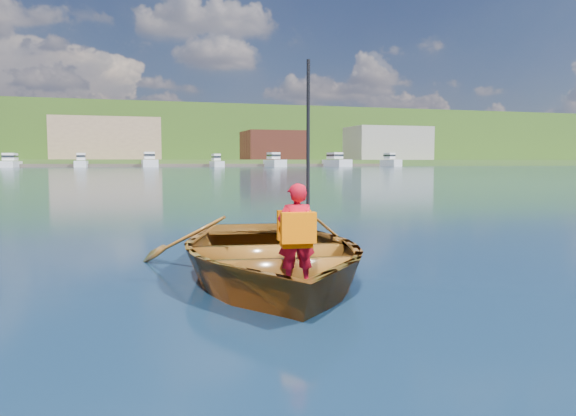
{
  "coord_description": "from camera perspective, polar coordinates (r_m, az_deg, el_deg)",
  "views": [
    {
      "loc": [
        -1.59,
        -6.97,
        1.33
      ],
      "look_at": [
        0.26,
        -0.81,
        0.81
      ],
      "focal_mm": 35.0,
      "sensor_mm": 36.0,
      "label": 1
    }
  ],
  "objects": [
    {
      "name": "waterfront_buildings",
      "position": [
        172.19,
        -18.87,
        6.59
      ],
      "size": [
        202.0,
        16.0,
        14.0
      ],
      "color": "brown",
      "rests_on": "ground"
    },
    {
      "name": "child_paddler",
      "position": [
        5.55,
        0.87,
        -2.51
      ],
      "size": [
        0.4,
        0.37,
        2.25
      ],
      "color": "red",
      "rests_on": "ground"
    },
    {
      "name": "dock",
      "position": [
        154.97,
        -16.27,
        4.17
      ],
      "size": [
        160.02,
        10.99,
        0.8
      ],
      "color": "#4F4439",
      "rests_on": "ground"
    },
    {
      "name": "rowboat",
      "position": [
        6.45,
        -1.99,
        -4.58
      ],
      "size": [
        3.55,
        4.62,
        0.89
      ],
      "color": "#70350C",
      "rests_on": "ground"
    },
    {
      "name": "shoreline",
      "position": [
        243.75,
        -16.44,
        6.63
      ],
      "size": [
        400.0,
        140.0,
        22.0
      ],
      "color": "#3D5F27",
      "rests_on": "ground"
    },
    {
      "name": "ground",
      "position": [
        7.27,
        -3.82,
        -5.89
      ],
      "size": [
        600.0,
        600.0,
        0.0
      ],
      "color": "#12243F",
      "rests_on": "ground"
    },
    {
      "name": "hillside_trees",
      "position": [
        243.1,
        -22.15,
        8.1
      ],
      "size": [
        284.04,
        84.17,
        25.63
      ],
      "color": "#382314",
      "rests_on": "ground"
    },
    {
      "name": "marina_yachts",
      "position": [
        150.6,
        -13.03,
        4.6
      ],
      "size": [
        142.18,
        13.89,
        4.26
      ],
      "color": "silver",
      "rests_on": "ground"
    }
  ]
}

